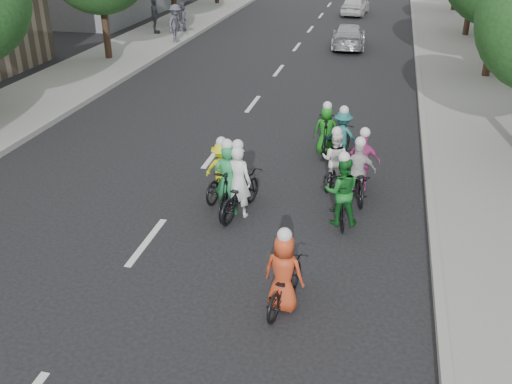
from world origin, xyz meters
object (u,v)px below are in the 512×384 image
(cyclist_7, at_px, (342,139))
(follow_car_trail, at_px, (355,5))
(cyclist_4, at_px, (284,279))
(cyclist_5, at_px, (229,187))
(cyclist_3, at_px, (362,167))
(spectator_2, at_px, (182,17))
(cyclist_6, at_px, (335,164))
(spectator_1, at_px, (155,16))
(cyclist_9, at_px, (326,133))
(spectator_0, at_px, (176,23))
(cyclist_8, at_px, (358,176))
(cyclist_1, at_px, (341,196))
(follow_car_lead, at_px, (349,36))
(cyclist_0, at_px, (239,190))
(cyclist_2, at_px, (223,174))

(cyclist_7, relative_size, follow_car_trail, 0.42)
(cyclist_4, distance_m, cyclist_5, 3.77)
(cyclist_3, relative_size, cyclist_7, 1.03)
(cyclist_5, height_order, spectator_2, cyclist_5)
(cyclist_6, relative_size, cyclist_7, 1.05)
(spectator_1, bearing_deg, follow_car_trail, -65.06)
(spectator_1, height_order, spectator_2, spectator_1)
(cyclist_7, distance_m, cyclist_9, 0.68)
(spectator_2, bearing_deg, cyclist_9, -149.68)
(cyclist_6, bearing_deg, spectator_1, -44.72)
(cyclist_7, height_order, spectator_2, spectator_2)
(cyclist_4, height_order, spectator_0, spectator_0)
(cyclist_8, bearing_deg, cyclist_6, -55.70)
(cyclist_4, relative_size, follow_car_trail, 0.45)
(cyclist_3, distance_m, cyclist_7, 1.95)
(cyclist_1, xyz_separation_m, cyclist_6, (-0.35, 1.96, -0.10))
(follow_car_lead, xyz_separation_m, spectator_2, (-9.65, 1.55, 0.35))
(spectator_1, bearing_deg, cyclist_9, -161.09)
(cyclist_1, distance_m, spectator_1, 22.81)
(cyclist_4, xyz_separation_m, cyclist_9, (-0.14, 7.49, 0.03))
(cyclist_0, bearing_deg, cyclist_5, 5.27)
(cyclist_3, relative_size, spectator_2, 1.06)
(cyclist_0, distance_m, spectator_2, 22.10)
(cyclist_4, xyz_separation_m, cyclist_6, (0.35, 5.29, 0.00))
(spectator_1, bearing_deg, spectator_0, -153.17)
(cyclist_5, xyz_separation_m, spectator_0, (-7.68, 17.35, 0.45))
(follow_car_trail, height_order, spectator_0, spectator_0)
(cyclist_5, xyz_separation_m, follow_car_trail, (0.82, 29.15, 0.00))
(cyclist_7, relative_size, spectator_2, 1.03)
(cyclist_7, relative_size, cyclist_9, 0.90)
(cyclist_6, height_order, cyclist_7, cyclist_6)
(cyclist_8, bearing_deg, cyclist_5, 15.31)
(spectator_1, bearing_deg, cyclist_6, -163.66)
(cyclist_1, distance_m, cyclist_2, 3.08)
(cyclist_2, height_order, spectator_0, spectator_0)
(cyclist_6, distance_m, cyclist_9, 2.25)
(spectator_0, distance_m, spectator_2, 3.03)
(cyclist_4, height_order, cyclist_8, cyclist_4)
(follow_car_trail, xyz_separation_m, spectator_2, (-9.24, -8.86, 0.29))
(cyclist_7, bearing_deg, cyclist_0, 73.56)
(cyclist_5, bearing_deg, cyclist_4, 119.71)
(cyclist_6, bearing_deg, cyclist_7, -80.09)
(cyclist_9, bearing_deg, cyclist_0, 68.39)
(cyclist_4, height_order, follow_car_trail, cyclist_4)
(cyclist_9, xyz_separation_m, follow_car_lead, (-0.55, 14.49, -0.01))
(cyclist_9, bearing_deg, cyclist_4, 88.99)
(cyclist_2, height_order, cyclist_5, cyclist_5)
(follow_car_lead, bearing_deg, cyclist_8, 92.11)
(cyclist_7, relative_size, cyclist_8, 0.84)
(spectator_1, bearing_deg, cyclist_1, -165.75)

